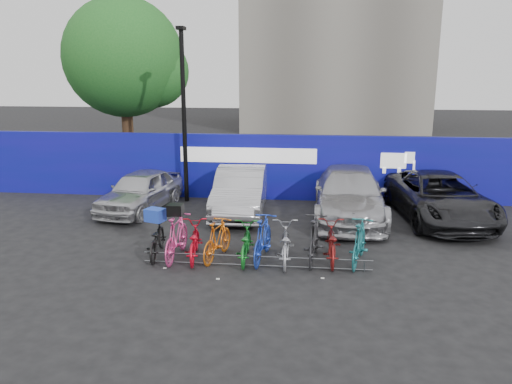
# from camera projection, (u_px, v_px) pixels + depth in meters

# --- Properties ---
(ground) EXTENTS (100.00, 100.00, 0.00)m
(ground) POSITION_uv_depth(u_px,v_px,m) (259.00, 258.00, 12.75)
(ground) COLOR black
(ground) RESTS_ON ground
(hoarding) EXTENTS (22.00, 0.18, 2.40)m
(hoarding) POSITION_uv_depth(u_px,v_px,m) (275.00, 167.00, 18.26)
(hoarding) COLOR navy
(hoarding) RESTS_ON ground
(tree) EXTENTS (5.40, 5.20, 7.80)m
(tree) POSITION_uv_depth(u_px,v_px,m) (129.00, 60.00, 21.95)
(tree) COLOR #382314
(tree) RESTS_ON ground
(lamppost) EXTENTS (0.25, 0.50, 6.11)m
(lamppost) POSITION_uv_depth(u_px,v_px,m) (184.00, 111.00, 17.51)
(lamppost) COLOR black
(lamppost) RESTS_ON ground
(bike_rack) EXTENTS (5.60, 0.03, 0.30)m
(bike_rack) POSITION_uv_depth(u_px,v_px,m) (256.00, 261.00, 12.14)
(bike_rack) COLOR #595B60
(bike_rack) RESTS_ON ground
(car_0) EXTENTS (2.36, 4.28, 1.38)m
(car_0) POSITION_uv_depth(u_px,v_px,m) (140.00, 191.00, 16.92)
(car_0) COLOR #B2B3B7
(car_0) RESTS_ON ground
(car_1) EXTENTS (1.78, 4.63, 1.50)m
(car_1) POSITION_uv_depth(u_px,v_px,m) (240.00, 191.00, 16.63)
(car_1) COLOR #A3A3A8
(car_1) RESTS_ON ground
(car_2) EXTENTS (2.33, 5.45, 1.57)m
(car_2) POSITION_uv_depth(u_px,v_px,m) (349.00, 194.00, 16.10)
(car_2) COLOR #A8A8AD
(car_2) RESTS_ON ground
(car_3) EXTENTS (3.02, 5.57, 1.48)m
(car_3) POSITION_uv_depth(u_px,v_px,m) (439.00, 197.00, 15.85)
(car_3) COLOR black
(car_3) RESTS_ON ground
(bike_0) EXTENTS (0.84, 1.85, 0.94)m
(bike_0) POSITION_uv_depth(u_px,v_px,m) (156.00, 239.00, 12.82)
(bike_0) COLOR black
(bike_0) RESTS_ON ground
(bike_1) EXTENTS (0.60, 1.93, 1.15)m
(bike_1) POSITION_uv_depth(u_px,v_px,m) (177.00, 237.00, 12.63)
(bike_1) COLOR #E23F8B
(bike_1) RESTS_ON ground
(bike_2) EXTENTS (0.86, 1.85, 0.94)m
(bike_2) POSITION_uv_depth(u_px,v_px,m) (194.00, 241.00, 12.61)
(bike_2) COLOR red
(bike_2) RESTS_ON ground
(bike_3) EXTENTS (0.85, 1.77, 1.03)m
(bike_3) POSITION_uv_depth(u_px,v_px,m) (217.00, 240.00, 12.60)
(bike_3) COLOR #D76011
(bike_3) RESTS_ON ground
(bike_4) EXTENTS (0.68, 1.79, 0.93)m
(bike_4) POSITION_uv_depth(u_px,v_px,m) (245.00, 243.00, 12.50)
(bike_4) COLOR #157822
(bike_4) RESTS_ON ground
(bike_5) EXTENTS (0.77, 1.96, 1.15)m
(bike_5) POSITION_uv_depth(u_px,v_px,m) (263.00, 239.00, 12.49)
(bike_5) COLOR #1C38B0
(bike_5) RESTS_ON ground
(bike_6) EXTENTS (0.72, 1.87, 0.97)m
(bike_6) POSITION_uv_depth(u_px,v_px,m) (285.00, 244.00, 12.40)
(bike_6) COLOR #9B9CA2
(bike_6) RESTS_ON ground
(bike_7) EXTENTS (0.74, 1.97, 1.16)m
(bike_7) POSITION_uv_depth(u_px,v_px,m) (314.00, 239.00, 12.45)
(bike_7) COLOR #262528
(bike_7) RESTS_ON ground
(bike_8) EXTENTS (0.65, 1.86, 0.98)m
(bike_8) POSITION_uv_depth(u_px,v_px,m) (331.00, 243.00, 12.44)
(bike_8) COLOR maroon
(bike_8) RESTS_ON ground
(bike_9) EXTENTS (0.96, 1.92, 1.11)m
(bike_9) POSITION_uv_depth(u_px,v_px,m) (359.00, 242.00, 12.28)
(bike_9) COLOR #1A676C
(bike_9) RESTS_ON ground
(cargo_crate) EXTENTS (0.55, 0.48, 0.33)m
(cargo_crate) POSITION_uv_depth(u_px,v_px,m) (155.00, 215.00, 12.67)
(cargo_crate) COLOR #2140BA
(cargo_crate) RESTS_ON bike_0
(cargo_topcase) EXTENTS (0.38, 0.34, 0.28)m
(cargo_topcase) POSITION_uv_depth(u_px,v_px,m) (175.00, 210.00, 12.46)
(cargo_topcase) COLOR black
(cargo_topcase) RESTS_ON bike_1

